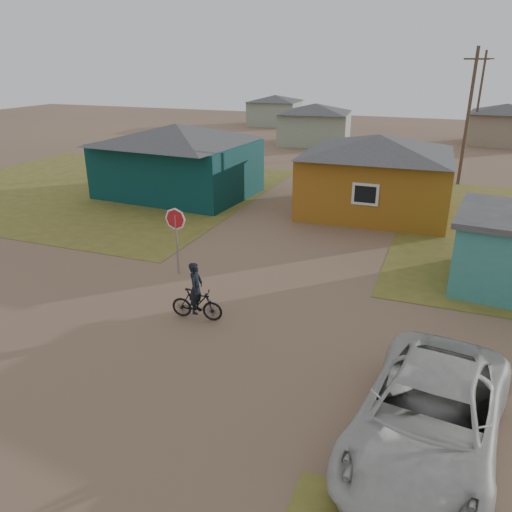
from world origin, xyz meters
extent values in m
plane|color=#82624B|center=(0.00, 0.00, 0.00)|extent=(120.00, 120.00, 0.00)
cube|color=olive|center=(-14.00, 13.00, 0.01)|extent=(20.00, 18.00, 0.00)
cube|color=#082F2F|center=(-8.50, 13.50, 1.50)|extent=(8.40, 6.54, 3.00)
pyramid|color=#3C3C3E|center=(-8.50, 13.50, 3.50)|extent=(8.93, 7.08, 1.00)
cube|color=#9B5F17|center=(2.50, 14.00, 1.50)|extent=(7.21, 6.24, 3.00)
pyramid|color=#3C3C3E|center=(2.50, 14.00, 3.45)|extent=(7.72, 6.76, 0.90)
cube|color=silver|center=(2.50, 10.97, 1.65)|extent=(1.20, 0.06, 1.00)
cube|color=black|center=(2.50, 10.94, 1.65)|extent=(0.95, 0.04, 0.75)
cube|color=gray|center=(-6.00, 34.00, 1.40)|extent=(6.49, 5.60, 2.80)
pyramid|color=#3C3C3E|center=(-6.00, 34.00, 3.20)|extent=(7.04, 6.15, 0.80)
cube|color=gray|center=(10.00, 40.00, 1.40)|extent=(6.41, 5.50, 2.80)
pyramid|color=#3C3C3E|center=(10.00, 40.00, 3.20)|extent=(6.95, 6.05, 0.80)
cube|color=gray|center=(-14.00, 46.00, 1.35)|extent=(5.75, 5.28, 2.70)
pyramid|color=#3C3C3E|center=(-14.00, 46.00, 3.05)|extent=(6.28, 5.81, 0.70)
cylinder|color=brown|center=(6.50, 22.00, 4.00)|extent=(0.20, 0.20, 8.00)
cube|color=brown|center=(6.50, 22.00, 7.30)|extent=(1.40, 0.10, 0.10)
cylinder|color=brown|center=(7.50, 38.00, 4.00)|extent=(0.20, 0.20, 8.00)
cube|color=brown|center=(7.50, 38.00, 7.30)|extent=(1.40, 0.10, 0.10)
cylinder|color=gray|center=(-2.88, 3.43, 1.12)|extent=(0.06, 0.06, 2.23)
imported|color=black|center=(-0.65, 0.63, 0.48)|extent=(1.64, 0.61, 0.97)
imported|color=black|center=(-0.65, 0.63, 1.02)|extent=(0.43, 0.61, 1.59)
imported|color=#BBBBB7|center=(6.13, -2.54, 0.79)|extent=(3.36, 6.01, 1.59)
camera|label=1|loc=(5.83, -11.14, 7.32)|focal=35.00mm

